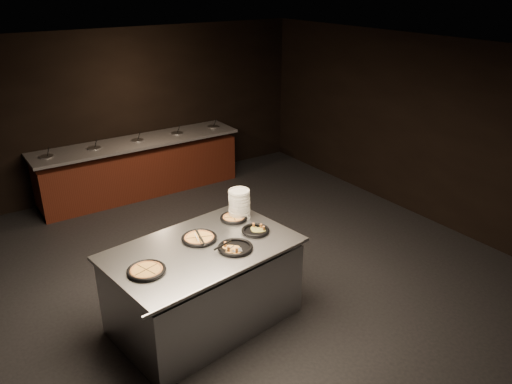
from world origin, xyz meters
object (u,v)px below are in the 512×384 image
at_px(serving_counter, 204,287).
at_px(plate_stack, 239,203).
at_px(pan_veggie_whole, 146,270).
at_px(pan_cheese_whole, 199,238).

bearing_deg(serving_counter, plate_stack, 21.12).
height_order(plate_stack, pan_veggie_whole, plate_stack).
distance_m(plate_stack, pan_cheese_whole, 0.75).
distance_m(plate_stack, pan_veggie_whole, 1.55).
xyz_separation_m(serving_counter, plate_stack, (0.75, 0.41, 0.69)).
height_order(pan_veggie_whole, pan_cheese_whole, same).
bearing_deg(plate_stack, serving_counter, -151.12).
bearing_deg(serving_counter, pan_cheese_whole, 63.14).
bearing_deg(plate_stack, pan_cheese_whole, -160.56).
xyz_separation_m(plate_stack, pan_cheese_whole, (-0.69, -0.24, -0.15)).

